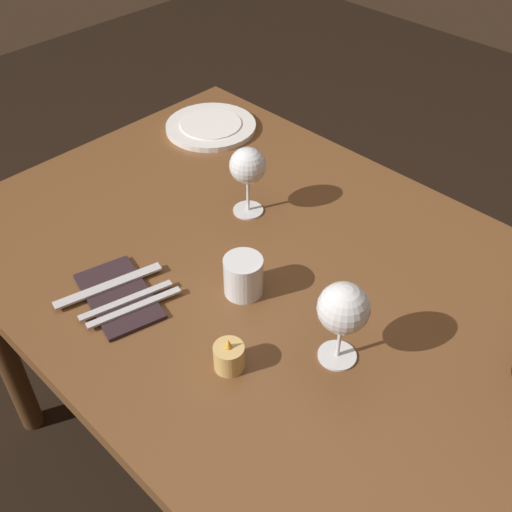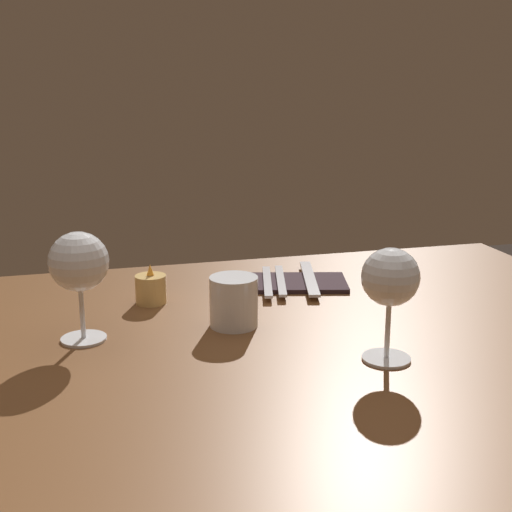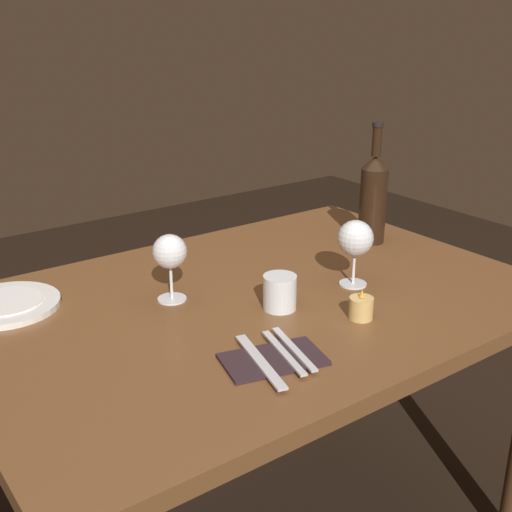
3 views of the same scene
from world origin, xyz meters
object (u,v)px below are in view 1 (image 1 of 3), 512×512
(wine_glass_right, at_px, (343,310))
(fork_inner, at_px, (126,300))
(folded_napkin, at_px, (119,296))
(fork_outer, at_px, (135,307))
(table_knife, at_px, (109,286))
(water_tumbler, at_px, (243,278))
(votive_candle, at_px, (229,357))
(dinner_plate, at_px, (211,126))
(wine_glass_left, at_px, (248,167))

(wine_glass_right, distance_m, fork_inner, 0.41)
(folded_napkin, xyz_separation_m, fork_outer, (-0.05, 0.00, 0.01))
(folded_napkin, bearing_deg, table_knife, 0.00)
(water_tumbler, height_order, votive_candle, water_tumbler)
(folded_napkin, distance_m, fork_inner, 0.03)
(dinner_plate, distance_m, table_knife, 0.62)
(folded_napkin, bearing_deg, fork_outer, 180.00)
(water_tumbler, height_order, table_knife, water_tumbler)
(fork_inner, relative_size, fork_outer, 1.00)
(votive_candle, distance_m, table_knife, 0.29)
(dinner_plate, relative_size, table_knife, 1.12)
(wine_glass_left, relative_size, fork_inner, 0.88)
(dinner_plate, bearing_deg, votive_candle, 140.01)
(votive_candle, height_order, fork_outer, votive_candle)
(water_tumbler, xyz_separation_m, table_knife, (0.18, 0.18, -0.02))
(folded_napkin, height_order, fork_inner, fork_inner)
(votive_candle, xyz_separation_m, fork_outer, (0.21, 0.03, -0.01))
(folded_napkin, bearing_deg, dinner_plate, -58.00)
(folded_napkin, height_order, table_knife, table_knife)
(wine_glass_right, xyz_separation_m, table_knife, (0.41, 0.18, -0.10))
(wine_glass_left, bearing_deg, folded_napkin, 92.67)
(wine_glass_left, xyz_separation_m, water_tumbler, (-0.17, 0.18, -0.08))
(wine_glass_right, xyz_separation_m, water_tumbler, (0.22, 0.00, -0.08))
(wine_glass_right, distance_m, water_tumbler, 0.24)
(dinner_plate, height_order, fork_outer, dinner_plate)
(wine_glass_right, distance_m, dinner_plate, 0.80)
(folded_napkin, height_order, fork_outer, fork_outer)
(wine_glass_left, xyz_separation_m, dinner_plate, (0.32, -0.18, -0.10))
(water_tumbler, bearing_deg, wine_glass_right, -179.64)
(votive_candle, bearing_deg, dinner_plate, -39.99)
(votive_candle, relative_size, dinner_plate, 0.29)
(wine_glass_right, distance_m, table_knife, 0.46)
(wine_glass_left, bearing_deg, fork_inner, 96.67)
(water_tumbler, xyz_separation_m, dinner_plate, (0.49, -0.36, -0.03))
(votive_candle, bearing_deg, fork_outer, 9.23)
(wine_glass_left, relative_size, water_tumbler, 2.01)
(fork_inner, bearing_deg, votive_candle, -171.72)
(wine_glass_right, xyz_separation_m, folded_napkin, (0.38, 0.18, -0.11))
(water_tumbler, distance_m, dinner_plate, 0.61)
(wine_glass_left, xyz_separation_m, votive_candle, (-0.28, 0.32, -0.09))
(wine_glass_left, bearing_deg, wine_glass_right, 155.53)
(fork_outer, bearing_deg, votive_candle, -170.77)
(folded_napkin, bearing_deg, wine_glass_right, -154.87)
(votive_candle, distance_m, fork_inner, 0.24)
(dinner_plate, relative_size, fork_inner, 1.32)
(table_knife, bearing_deg, water_tumbler, -136.17)
(dinner_plate, bearing_deg, fork_inner, 123.89)
(fork_outer, bearing_deg, fork_inner, 0.00)
(table_knife, bearing_deg, wine_glass_left, -92.16)
(water_tumbler, bearing_deg, folded_napkin, 48.95)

